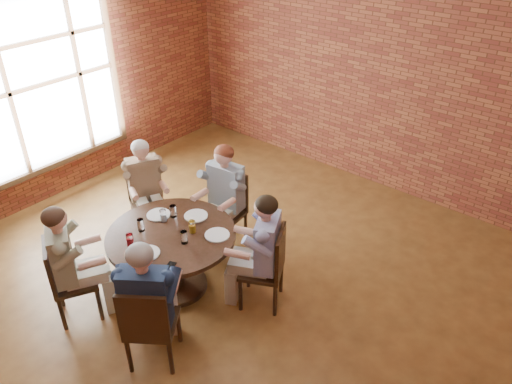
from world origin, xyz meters
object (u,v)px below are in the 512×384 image
Objects in this scene: diner_d at (71,264)px; chair_c at (146,196)px; chair_a at (270,265)px; dining_table at (173,250)px; diner_a at (261,252)px; diner_c at (146,189)px; chair_b at (228,206)px; chair_d at (65,278)px; diner_b at (224,198)px; smartphone at (170,267)px; chair_e at (149,324)px; diner_e at (149,303)px.

chair_c is at bearing -38.82° from diner_d.
dining_table is at bearing -90.00° from chair_a.
diner_a is 1.89m from diner_c.
chair_b is at bearing -147.58° from diner_a.
chair_d is (0.50, -1.49, -0.14)m from diner_c.
diner_b is at bearing 97.65° from dining_table.
chair_b is at bearing 89.64° from smartphone.
diner_d is 1.39× the size of chair_e.
diner_a is at bearing -106.16° from chair_d.
diner_b is at bearing -37.83° from diner_c.
chair_c is 0.67× the size of diner_e.
diner_d is at bearing -108.56° from diner_b.
diner_d is (-1.42, -1.38, 0.15)m from chair_a.
chair_a is 6.28× the size of smartphone.
chair_a is 1.17m from diner_b.
diner_a is 0.99× the size of diner_b.
diner_e reaches higher than chair_c.
diner_a reaches higher than chair_a.
chair_b is 1.95m from diner_e.
diner_a reaches higher than smartphone.
dining_table is at bearing -90.00° from diner_b.
chair_a is 1.01× the size of chair_d.
diner_c is 1.38× the size of chair_d.
diner_a is (-0.08, -0.04, 0.16)m from chair_a.
diner_c is (-1.97, 0.03, 0.13)m from chair_a.
diner_a is at bearing -106.87° from diner_d.
diner_b is at bearing -144.03° from diner_a.
diner_d is (-1.35, -1.34, -0.01)m from diner_a.
diner_a is at bearing -66.57° from chair_c.
diner_a reaches higher than chair_c.
diner_d is at bearing -170.41° from smartphone.
diner_a is 0.94m from smartphone.
chair_d reaches higher than smartphone.
diner_d is (-0.36, -1.85, -0.01)m from diner_b.
chair_d is at bearing -168.14° from smartphone.
chair_d reaches higher than chair_c.
chair_e is 6.40× the size of smartphone.
chair_c is 1.63m from chair_d.
diner_d is 1.11m from chair_e.
dining_table is 1.03m from diner_d.
chair_b is at bearing -72.68° from chair_d.
chair_c is at bearing 127.11° from smartphone.
chair_d reaches higher than dining_table.
chair_a is at bearing 36.49° from smartphone.
chair_d is (-0.38, -2.01, -0.00)m from chair_b.
chair_a is at bearing -142.53° from diner_e.
diner_b is 1.97m from chair_d.
diner_d is at bearing -90.00° from chair_d.
chair_e is (0.75, -1.88, 0.01)m from chair_b.
smartphone is (-0.22, 0.48, 0.24)m from chair_e.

